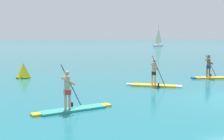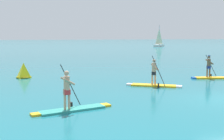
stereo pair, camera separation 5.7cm
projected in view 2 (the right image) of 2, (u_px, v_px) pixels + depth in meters
paddleboarder_near_left at (71, 102)px, 12.50m from camera, size 3.59×1.34×2.03m
paddleboarder_mid_center at (154, 81)px, 18.53m from camera, size 3.24×2.21×2.02m
paddleboarder_far_right at (211, 74)px, 21.87m from camera, size 3.01×1.27×1.79m
race_marker_buoy at (24, 71)px, 22.20m from camera, size 1.27×1.27×1.16m
sailboat_right_horizon at (159, 44)px, 86.81m from camera, size 5.07×5.08×6.41m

